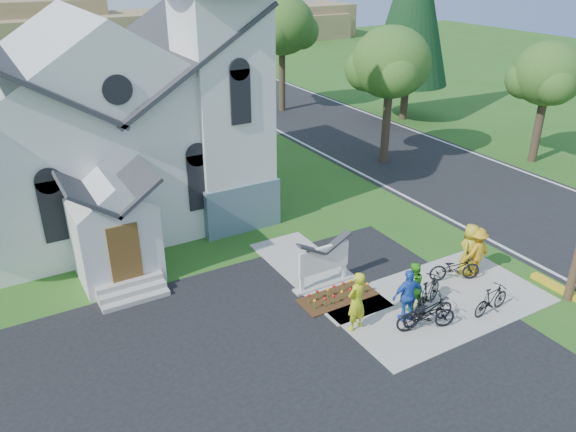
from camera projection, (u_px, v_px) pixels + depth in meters
ground at (413, 324)px, 17.16m from camera, size 120.00×120.00×0.00m
road at (371, 142)px, 33.40m from camera, size 8.00×90.00×0.02m
sidewalk at (438, 301)px, 18.21m from camera, size 7.00×4.00×0.05m
church at (107, 92)px, 22.18m from camera, size 12.35×12.00×13.00m
church_sign at (324, 259)px, 18.67m from camera, size 2.20×0.40×1.70m
flower_bed at (338, 298)px, 18.39m from camera, size 2.60×1.10×0.07m
tree_road_near at (391, 63)px, 28.15m from camera, size 4.00×4.00×7.05m
tree_road_mid at (282, 25)px, 37.50m from camera, size 4.40×4.40×7.80m
tree_road_far at (549, 74)px, 28.44m from camera, size 3.60×3.60×6.30m
conifer at (413, 3)px, 34.84m from camera, size 5.20×5.20×12.40m
distant_hills at (93, 32)px, 61.76m from camera, size 61.00×10.00×5.60m
cyclist_0 at (356, 301)px, 16.49m from camera, size 0.78×0.60×1.92m
bike_0 at (426, 315)px, 16.65m from camera, size 1.96×1.19×0.97m
cyclist_1 at (412, 286)px, 17.49m from camera, size 0.81×0.64×1.63m
bike_1 at (428, 294)px, 17.59m from camera, size 1.87×1.21×1.09m
cyclist_2 at (408, 296)px, 16.90m from camera, size 1.08×0.60×1.75m
bike_2 at (428, 310)px, 16.92m from camera, size 1.84×0.80×0.94m
cyclist_3 at (476, 252)px, 19.34m from camera, size 1.16×0.68×1.77m
bike_3 at (491, 300)px, 17.43m from camera, size 1.59×0.58×0.94m
cyclist_4 at (469, 249)px, 19.39m from camera, size 1.06×0.87×1.88m
bike_4 at (455, 268)px, 19.17m from camera, size 1.88×1.26×0.94m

